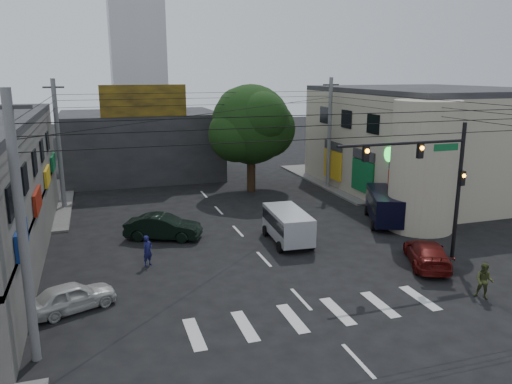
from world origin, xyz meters
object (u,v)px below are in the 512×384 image
traffic_officer (148,251)px  navy_van (386,207)px  utility_pole_near_left (22,232)px  street_tree (251,125)px  utility_pole_far_right (329,134)px  utility_pole_far_left (59,145)px  maroon_sedan (427,253)px  pedestrian_olive (484,281)px  dark_sedan (163,227)px  traffic_gantry (433,171)px  silver_minivan (288,227)px  white_compact (72,297)px

traffic_officer → navy_van: bearing=-27.3°
utility_pole_near_left → traffic_officer: utility_pole_near_left is taller
street_tree → utility_pole_far_right: utility_pole_far_right is taller
utility_pole_far_left → traffic_officer: utility_pole_far_left is taller
traffic_officer → street_tree: bearing=17.6°
maroon_sedan → traffic_officer: (-13.55, 4.34, 0.16)m
traffic_officer → pedestrian_olive: bearing=-68.9°
utility_pole_near_left → utility_pole_far_left: bearing=90.0°
dark_sedan → traffic_officer: traffic_officer is taller
street_tree → maroon_sedan: bearing=-78.8°
traffic_gantry → pedestrian_olive: (-0.22, -4.35, -4.02)m
utility_pole_far_right → navy_van: 10.92m
silver_minivan → navy_van: size_ratio=0.80×
maroon_sedan → navy_van: (2.01, 7.05, 0.41)m
street_tree → traffic_officer: street_tree is taller
dark_sedan → traffic_officer: size_ratio=2.93×
white_compact → pedestrian_olive: size_ratio=2.36×
utility_pole_near_left → dark_sedan: 13.47m
street_tree → white_compact: street_tree is taller
traffic_officer → utility_pole_far_right: bearing=1.2°
utility_pole_far_right → dark_sedan: size_ratio=1.97×
utility_pole_far_right → pedestrian_olive: (-2.90, -21.36, -3.79)m
traffic_gantry → maroon_sedan: traffic_gantry is taller
traffic_gantry → utility_pole_far_left: (-18.32, 17.00, -0.23)m
street_tree → silver_minivan: bearing=-98.1°
utility_pole_near_left → maroon_sedan: bearing=9.9°
street_tree → traffic_gantry: (3.82, -18.00, -0.64)m
utility_pole_near_left → dark_sedan: (5.91, 11.47, -3.87)m
dark_sedan → white_compact: dark_sedan is taller
street_tree → maroon_sedan: street_tree is taller
utility_pole_near_left → utility_pole_far_left: size_ratio=1.00×
traffic_gantry → utility_pole_near_left: 18.66m
maroon_sedan → silver_minivan: bearing=-20.0°
traffic_officer → pedestrian_olive: pedestrian_olive is taller
utility_pole_far_right → navy_van: utility_pole_far_right is taller
navy_van → pedestrian_olive: bearing=-166.9°
utility_pole_near_left → traffic_gantry: bearing=10.8°
white_compact → maroon_sedan: (17.06, -0.34, 0.04)m
utility_pole_far_right → white_compact: size_ratio=2.41×
dark_sedan → pedestrian_olive: bearing=-111.9°
street_tree → utility_pole_far_right: (6.50, -1.00, -0.87)m
silver_minivan → navy_van: bearing=-74.1°
silver_minivan → pedestrian_olive: (5.44, -9.45, -0.14)m
dark_sedan → maroon_sedan: size_ratio=0.98×
navy_van → utility_pole_near_left: bearing=140.5°
utility_pole_far_right → white_compact: bearing=-139.5°
utility_pole_far_left → utility_pole_near_left: bearing=-90.0°
dark_sedan → silver_minivan: (6.75, -2.87, 0.21)m
dark_sedan → white_compact: bearing=172.2°
white_compact → traffic_gantry: bearing=-111.5°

